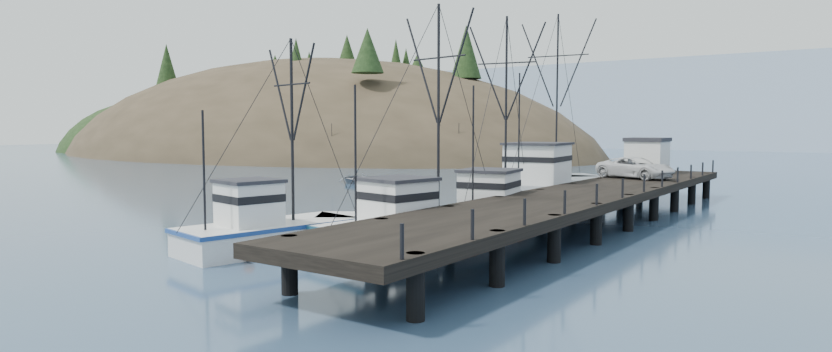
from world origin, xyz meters
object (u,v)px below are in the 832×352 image
Objects in this scene: trawler_mid at (277,231)px; pickup_truck at (636,168)px; work_vessel at (548,190)px; motorboat at (356,183)px; pier at (582,197)px; trawler_near at (423,227)px; pier_shed at (647,155)px; trawler_far at (499,210)px.

trawler_mid is 1.85× the size of pickup_truck.
pickup_truck is at bearing 37.68° from work_vessel.
work_vessel is at bearing 80.21° from trawler_mid.
work_vessel is 3.12× the size of motorboat.
pickup_truck is (-0.42, 11.35, 1.07)m from pier.
pier is 2.57× the size of work_vessel.
trawler_near reaches higher than trawler_mid.
motorboat is (-20.43, 29.58, -0.82)m from trawler_mid.
trawler_near is at bearing -114.76° from pier.
pier is 11.41m from pickup_truck.
pier_shed is 0.59× the size of pickup_truck.
trawler_near is 17.09m from work_vessel.
trawler_far reaches higher than trawler_mid.
pickup_truck reaches higher than pier.
motorboat is (-24.23, 7.53, -1.23)m from work_vessel.
motorboat is (-29.59, 15.07, -1.69)m from pier.
pickup_truck is at bearing 92.13° from pier.
pickup_truck is 29.53m from motorboat.
work_vessel is 5.36× the size of pier_shed.
pier is 4.78m from trawler_far.
trawler_near is 0.70× the size of work_vessel.
trawler_near is at bearing -86.74° from work_vessel.
work_vessel is at bearing 145.77° from pickup_truck.
motorboat is at bearing 135.70° from trawler_near.
trawler_mid is at bearing 179.42° from pickup_truck.
pickup_truck is (3.94, 13.10, 1.94)m from trawler_far.
work_vessel is (-1.00, 9.28, 0.41)m from trawler_far.
trawler_mid is 0.81× the size of trawler_far.
trawler_far reaches higher than pier.
trawler_far is 2.28× the size of pickup_truck.
trawler_mid is 33.50m from pier_shed.
work_vessel is at bearing 125.42° from pier.
motorboat is at bearing 146.32° from trawler_far.
trawler_mid is at bearing -99.79° from work_vessel.
trawler_near is at bearing -90.22° from trawler_far.
trawler_mid is (-4.78, -4.99, -0.00)m from trawler_near.
trawler_mid is at bearing -103.27° from pier_shed.
trawler_far is 9.35m from work_vessel.
trawler_near is at bearing -95.99° from pier_shed.
pier reaches higher than motorboat.
trawler_mid is (-9.17, -14.51, -0.87)m from pier.
work_vessel is at bearing 93.26° from trawler_near.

